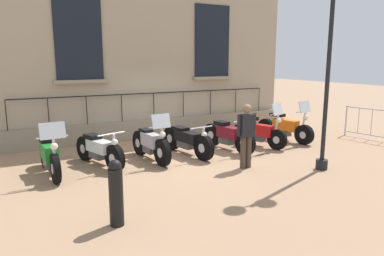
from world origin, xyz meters
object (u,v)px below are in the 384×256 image
Objects in this scene: motorcycle_red at (259,132)px; crowd_barrier at (378,124)px; motorcycle_black at (187,140)px; lamppost at (332,12)px; motorcycle_maroon at (228,136)px; motorcycle_green at (50,156)px; motorcycle_orange at (285,128)px; motorcycle_silver at (151,144)px; pedestrian_standing at (246,133)px; bollard at (116,193)px; motorcycle_white at (99,150)px.

crowd_barrier is at bearing 73.01° from motorcycle_red.
motorcycle_black is 0.44× the size of lamppost.
motorcycle_maroon reaches higher than motorcycle_black.
motorcycle_green is 3.63m from motorcycle_black.
motorcycle_black is at bearing 92.05° from motorcycle_green.
motorcycle_silver is at bearing -88.10° from motorcycle_orange.
motorcycle_orange is at bearing 122.37° from pedestrian_standing.
motorcycle_red is 4.17m from lamppost.
motorcycle_green is at bearing -169.17° from bollard.
motorcycle_green is 6.02m from motorcycle_red.
crowd_barrier is 9.56m from bollard.
motorcycle_orange is at bearing -118.46° from crowd_barrier.
motorcycle_white is 4.84m from motorcycle_red.
motorcycle_black is at bearing 138.41° from bollard.
lamppost is 4.53× the size of bollard.
motorcycle_red reaches higher than motorcycle_black.
motorcycle_red reaches higher than crowd_barrier.
motorcycle_black is (-0.06, 1.11, -0.03)m from motorcycle_silver.
crowd_barrier reaches higher than motorcycle_black.
motorcycle_silver is 2.40m from motorcycle_maroon.
motorcycle_silver is at bearing 150.25° from bollard.
motorcycle_orange reaches higher than motorcycle_white.
motorcycle_black is at bearing -93.63° from motorcycle_red.
motorcycle_silver reaches higher than motorcycle_black.
motorcycle_green is at bearing -97.02° from crowd_barrier.
motorcycle_white is at bearing -96.42° from motorcycle_silver.
pedestrian_standing reaches higher than motorcycle_red.
motorcycle_orange is 3.53m from pedestrian_standing.
motorcycle_maroon is 1.11m from motorcycle_red.
crowd_barrier reaches higher than motorcycle_maroon.
motorcycle_green is 0.95× the size of motorcycle_orange.
motorcycle_silver is 1.11m from motorcycle_black.
pedestrian_standing is (1.71, 1.82, 0.45)m from motorcycle_silver.
motorcycle_white is at bearing 100.14° from motorcycle_green.
motorcycle_red is 6.29m from bollard.
bollard is at bearing -52.83° from motorcycle_maroon.
motorcycle_green is 1.09× the size of motorcycle_red.
motorcycle_silver reaches higher than motorcycle_white.
pedestrian_standing is at bearing -46.01° from motorcycle_red.
motorcycle_white is at bearing -120.99° from lamppost.
pedestrian_standing is (1.63, -1.68, 0.45)m from motorcycle_red.
motorcycle_maroon is at bearing 127.17° from bollard.
motorcycle_white is 0.40× the size of lamppost.
motorcycle_black is at bearing -140.25° from lamppost.
motorcycle_maroon is (-0.00, 4.91, -0.01)m from motorcycle_green.
motorcycle_orange is 0.43× the size of lamppost.
pedestrian_standing is (1.87, -2.95, 0.46)m from motorcycle_orange.
motorcycle_maroon is 2.39m from motorcycle_orange.
lamppost is (2.62, 5.91, 3.25)m from motorcycle_green.
motorcycle_black is 2.40m from motorcycle_red.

